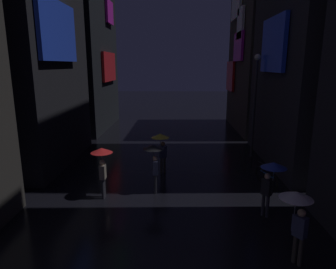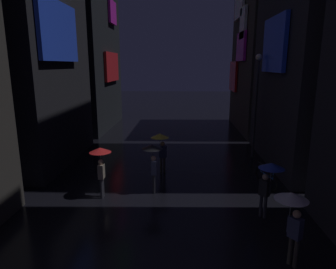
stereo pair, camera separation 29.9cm
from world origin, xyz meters
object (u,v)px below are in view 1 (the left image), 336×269
pedestrian_foreground_right_yellow (161,142)px  streetlamp_right_far (255,95)px  pedestrian_near_crossing_clear (297,208)px  pedestrian_far_right_red (102,159)px  pedestrian_foreground_left_blue (271,174)px  pedestrian_midstreet_left_black (154,155)px  bicycle_parked_at_storefront (266,177)px

pedestrian_foreground_right_yellow → streetlamp_right_far: bearing=30.7°
pedestrian_near_crossing_clear → streetlamp_right_far: 10.34m
pedestrian_far_right_red → streetlamp_right_far: streetlamp_right_far is taller
pedestrian_near_crossing_clear → pedestrian_foreground_left_blue: size_ratio=1.00×
pedestrian_midstreet_left_black → bicycle_parked_at_storefront: 5.34m
pedestrian_foreground_left_blue → streetlamp_right_far: streetlamp_right_far is taller
pedestrian_foreground_left_blue → pedestrian_near_crossing_clear: bearing=-91.9°
pedestrian_near_crossing_clear → pedestrian_far_right_red: size_ratio=1.00×
pedestrian_midstreet_left_black → streetlamp_right_far: 7.94m
pedestrian_near_crossing_clear → streetlamp_right_far: (1.28, 10.06, 2.06)m
pedestrian_far_right_red → bicycle_parked_at_storefront: (7.21, 1.45, -1.28)m
pedestrian_midstreet_left_black → pedestrian_foreground_right_yellow: (0.20, 2.17, 0.00)m
pedestrian_midstreet_left_black → pedestrian_far_right_red: size_ratio=1.00×
pedestrian_foreground_left_blue → pedestrian_midstreet_left_black: bearing=153.4°
pedestrian_far_right_red → streetlamp_right_far: bearing=37.9°
pedestrian_far_right_red → pedestrian_foreground_right_yellow: 3.60m
bicycle_parked_at_storefront → streetlamp_right_far: (0.40, 4.49, 3.34)m
pedestrian_near_crossing_clear → bicycle_parked_at_storefront: pedestrian_near_crossing_clear is taller
pedestrian_foreground_right_yellow → pedestrian_foreground_left_blue: bearing=-46.4°
pedestrian_foreground_right_yellow → streetlamp_right_far: streetlamp_right_far is taller
pedestrian_near_crossing_clear → pedestrian_midstreet_left_black: bearing=131.9°
pedestrian_near_crossing_clear → pedestrian_far_right_red: same height
pedestrian_foreground_right_yellow → bicycle_parked_at_storefront: pedestrian_foreground_right_yellow is taller
pedestrian_midstreet_left_black → streetlamp_right_far: streetlamp_right_far is taller
pedestrian_near_crossing_clear → pedestrian_midstreet_left_black: 6.34m
pedestrian_far_right_red → bicycle_parked_at_storefront: size_ratio=1.20×
pedestrian_near_crossing_clear → pedestrian_foreground_right_yellow: (-4.04, 6.89, 0.00)m
bicycle_parked_at_storefront → streetlamp_right_far: size_ratio=0.29×
pedestrian_near_crossing_clear → pedestrian_far_right_red: bearing=146.9°
pedestrian_foreground_left_blue → pedestrian_far_right_red: bearing=166.3°
pedestrian_foreground_left_blue → bicycle_parked_at_storefront: bearing=75.3°
pedestrian_far_right_red → bicycle_parked_at_storefront: bearing=11.3°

